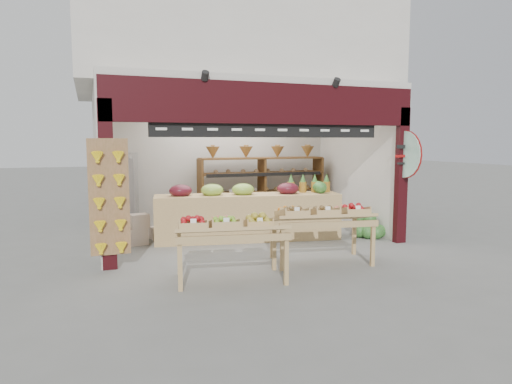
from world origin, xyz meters
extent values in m
plane|color=slate|center=(0.00, 0.00, 0.00)|extent=(60.00, 60.00, 0.00)
cube|color=beige|center=(0.00, 2.29, 1.50)|extent=(5.76, 0.18, 3.00)
cube|color=beige|center=(-2.79, 0.60, 1.50)|extent=(0.18, 3.38, 3.00)
cube|color=beige|center=(2.79, 0.60, 1.50)|extent=(0.18, 3.38, 3.00)
cube|color=beige|center=(0.00, 0.60, 3.06)|extent=(5.76, 3.38, 0.12)
cube|color=beige|center=(0.00, 1.70, 4.20)|extent=(6.36, 4.60, 2.40)
cube|color=black|center=(0.00, -1.05, 2.65)|extent=(5.70, 0.14, 0.70)
cube|color=black|center=(-2.75, -1.05, 1.32)|extent=(0.22, 0.14, 2.65)
cube|color=black|center=(2.75, -1.05, 1.32)|extent=(0.22, 0.14, 2.65)
cube|color=black|center=(0.00, -1.02, 2.20)|extent=(4.20, 0.05, 0.26)
cylinder|color=white|center=(0.10, -0.95, 2.45)|extent=(0.34, 0.05, 0.34)
cube|color=#996A45|center=(-2.73, -1.14, 1.15)|extent=(0.60, 0.04, 1.80)
cylinder|color=silver|center=(2.75, -1.14, 1.75)|extent=(0.04, 0.90, 0.90)
cylinder|color=maroon|center=(2.75, -1.16, 1.75)|extent=(0.01, 0.92, 0.92)
cube|color=brown|center=(-0.63, 1.70, 0.80)|extent=(0.05, 0.50, 1.60)
cube|color=brown|center=(0.87, 1.70, 0.80)|extent=(0.05, 0.50, 1.60)
cube|color=brown|center=(2.38, 1.70, 0.80)|extent=(0.05, 0.50, 1.60)
cube|color=brown|center=(0.87, 1.70, 0.35)|extent=(3.01, 0.50, 0.04)
cube|color=brown|center=(0.87, 1.70, 0.80)|extent=(3.01, 0.50, 0.04)
cube|color=brown|center=(0.87, 1.70, 1.25)|extent=(3.01, 0.50, 0.04)
cube|color=brown|center=(0.87, 1.70, 1.60)|extent=(3.01, 0.50, 0.04)
cone|color=#935D30|center=(-0.33, 1.70, 1.74)|extent=(0.32, 0.32, 0.28)
cone|color=#935D30|center=(0.47, 1.70, 1.74)|extent=(0.32, 0.32, 0.28)
cone|color=#935D30|center=(1.28, 1.70, 1.74)|extent=(0.32, 0.32, 0.28)
cone|color=#935D30|center=(2.08, 1.70, 1.74)|extent=(0.32, 0.32, 0.28)
cube|color=#ADB0B4|center=(-2.40, 1.77, 0.88)|extent=(0.85, 0.85, 1.76)
cube|color=silver|center=(-2.17, 0.55, 0.16)|extent=(0.43, 0.36, 0.33)
cube|color=silver|center=(-2.12, 0.55, 0.46)|extent=(0.39, 0.34, 0.27)
cube|color=#144C24|center=(-1.62, 0.56, 0.14)|extent=(0.41, 0.34, 0.27)
cube|color=silver|center=(-1.70, 0.95, 0.13)|extent=(0.37, 0.32, 0.25)
cube|color=tan|center=(0.01, 0.22, 0.47)|extent=(3.80, 1.36, 0.93)
ellipsoid|color=#59141E|center=(-1.32, 0.45, 1.03)|extent=(0.46, 0.41, 0.25)
ellipsoid|color=#8CB23F|center=(-0.71, 0.35, 1.03)|extent=(0.46, 0.41, 0.25)
ellipsoid|color=#8CB23F|center=(-0.10, 0.24, 1.03)|extent=(0.46, 0.41, 0.25)
ellipsoid|color=#59141E|center=(0.82, 0.08, 1.03)|extent=(0.46, 0.41, 0.25)
cylinder|color=olive|center=(0.95, 0.21, 1.04)|extent=(0.15, 0.15, 0.22)
cylinder|color=olive|center=(1.21, 0.17, 1.04)|extent=(0.15, 0.15, 0.22)
cylinder|color=olive|center=(1.46, 0.12, 1.04)|extent=(0.15, 0.15, 0.22)
cylinder|color=olive|center=(1.72, 0.08, 1.04)|extent=(0.15, 0.15, 0.22)
cube|color=tan|center=(-1.13, -2.25, 0.74)|extent=(1.71, 1.14, 0.23)
cube|color=tan|center=(-1.91, -2.50, 0.32)|extent=(0.07, 0.07, 0.64)
cube|color=tan|center=(-0.47, -2.76, 0.32)|extent=(0.07, 0.07, 0.64)
cube|color=tan|center=(-1.78, -1.75, 0.32)|extent=(0.07, 0.07, 0.64)
cube|color=tan|center=(-0.34, -2.00, 0.32)|extent=(0.07, 0.07, 0.64)
cube|color=tan|center=(0.57, -1.83, 0.75)|extent=(1.74, 1.17, 0.24)
cube|color=tan|center=(-0.24, -2.08, 0.33)|extent=(0.07, 0.07, 0.65)
cube|color=tan|center=(1.23, -2.35, 0.33)|extent=(0.07, 0.07, 0.65)
cube|color=tan|center=(-0.09, -1.31, 0.33)|extent=(0.07, 0.07, 0.65)
cube|color=tan|center=(1.37, -1.58, 0.33)|extent=(0.07, 0.07, 0.65)
sphere|color=#17461C|center=(2.35, -0.55, 0.14)|extent=(0.28, 0.28, 0.28)
sphere|color=#17461C|center=(2.65, -0.55, 0.14)|extent=(0.28, 0.28, 0.28)
sphere|color=#17461C|center=(2.35, -0.25, 0.14)|extent=(0.28, 0.28, 0.28)
sphere|color=#17461C|center=(2.65, -0.25, 0.14)|extent=(0.28, 0.28, 0.28)
sphere|color=#17461C|center=(2.50, -0.40, 0.39)|extent=(0.28, 0.28, 0.28)
sphere|color=#17461C|center=(2.50, -0.65, 0.14)|extent=(0.28, 0.28, 0.28)
sphere|color=#17461C|center=(2.25, -0.40, 0.14)|extent=(0.28, 0.28, 0.28)
sphere|color=#17461C|center=(2.35, -0.23, 0.39)|extent=(0.28, 0.28, 0.28)
camera|label=1|loc=(-3.02, -8.43, 2.01)|focal=32.00mm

